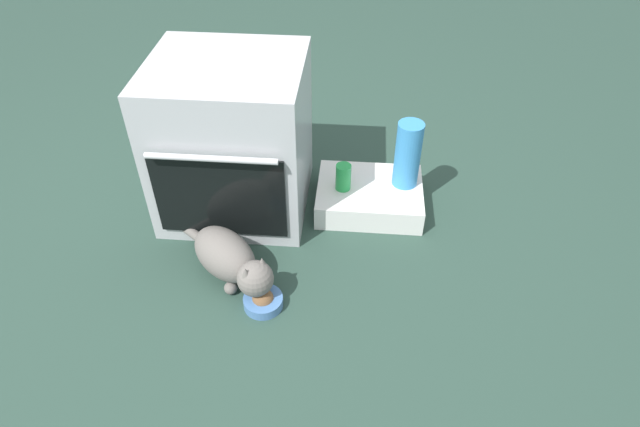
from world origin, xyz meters
The scene contains 7 objects.
ground centered at (0.00, 0.00, 0.00)m, with size 8.00×8.00×0.00m, color #284238.
oven centered at (-0.06, 0.44, 0.33)m, with size 0.61×0.61×0.67m.
pantry_cabinet centered at (0.52, 0.46, 0.06)m, with size 0.46×0.36×0.11m, color white.
food_bowl centered at (0.14, -0.15, 0.03)m, with size 0.15×0.15×0.08m.
cat centered at (0.00, -0.02, 0.11)m, with size 0.51×0.46×0.20m.
soda_can centered at (0.40, 0.43, 0.17)m, with size 0.07×0.07×0.12m, color green.
water_bottle centered at (0.67, 0.50, 0.26)m, with size 0.11×0.11×0.30m, color #388CD1.
Camera 1 is at (0.46, -1.42, 1.58)m, focal length 30.49 mm.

